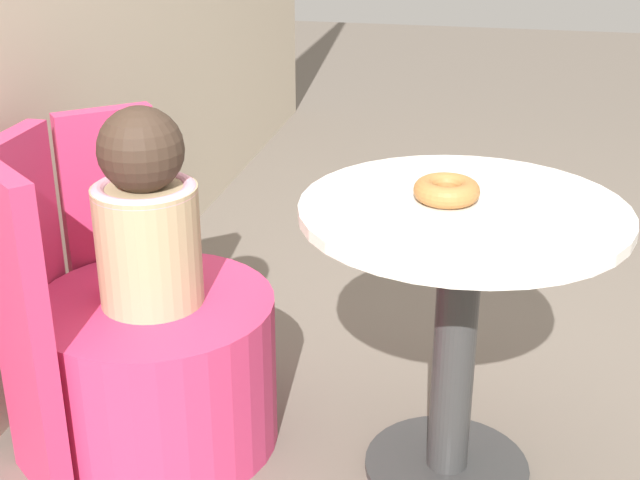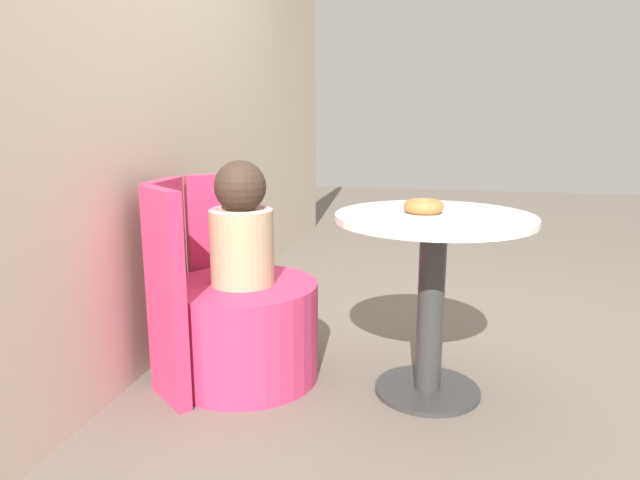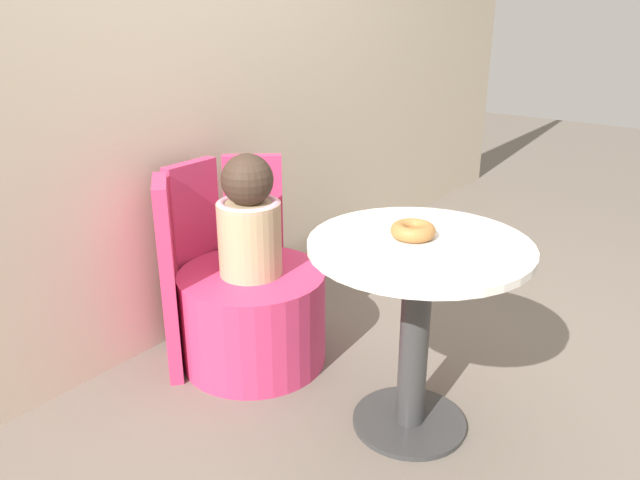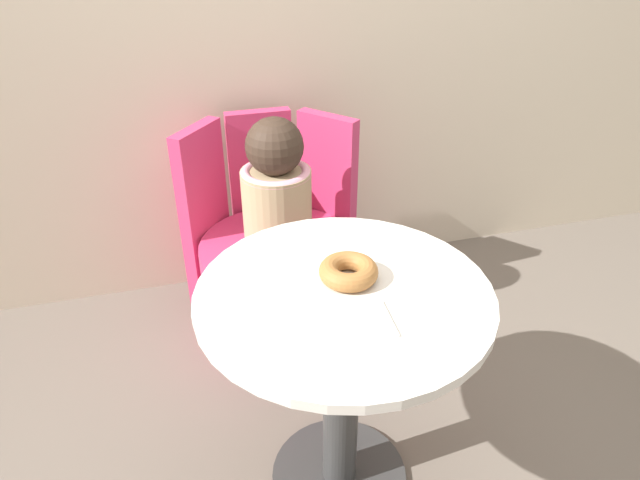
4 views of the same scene
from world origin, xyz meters
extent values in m
plane|color=#665B51|center=(0.00, 0.00, 0.00)|extent=(12.00, 12.00, 0.00)
cylinder|color=#333333|center=(-0.08, 0.00, 0.01)|extent=(0.38, 0.38, 0.02)
cylinder|color=#333333|center=(-0.08, 0.00, 0.33)|extent=(0.10, 0.10, 0.62)
cylinder|color=silver|center=(-0.08, 0.00, 0.65)|extent=(0.69, 0.69, 0.02)
cylinder|color=#C63360|center=(-0.09, 0.70, 0.19)|extent=(0.57, 0.57, 0.38)
cube|color=#C63360|center=(-0.09, 1.01, 0.38)|extent=(0.24, 0.05, 0.76)
cube|color=#C63360|center=(0.15, 0.90, 0.38)|extent=(0.19, 0.22, 0.76)
cube|color=#C63360|center=(-0.33, 0.90, 0.38)|extent=(0.19, 0.22, 0.76)
cylinder|color=tan|center=(-0.09, 0.70, 0.52)|extent=(0.24, 0.24, 0.28)
torus|color=pink|center=(-0.09, 0.70, 0.65)|extent=(0.24, 0.24, 0.04)
sphere|color=#38281E|center=(-0.09, 0.70, 0.75)|extent=(0.19, 0.19, 0.19)
torus|color=#9E6633|center=(-0.05, 0.04, 0.69)|extent=(0.14, 0.14, 0.05)
cube|color=white|center=(-0.07, -0.12, 0.67)|extent=(0.13, 0.13, 0.01)
camera|label=1|loc=(-1.82, -0.07, 1.33)|focal=50.00mm
camera|label=2|loc=(-2.06, -0.02, 1.00)|focal=32.00mm
camera|label=3|loc=(-1.66, -0.82, 1.36)|focal=35.00mm
camera|label=4|loc=(-0.41, -1.00, 1.44)|focal=32.00mm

